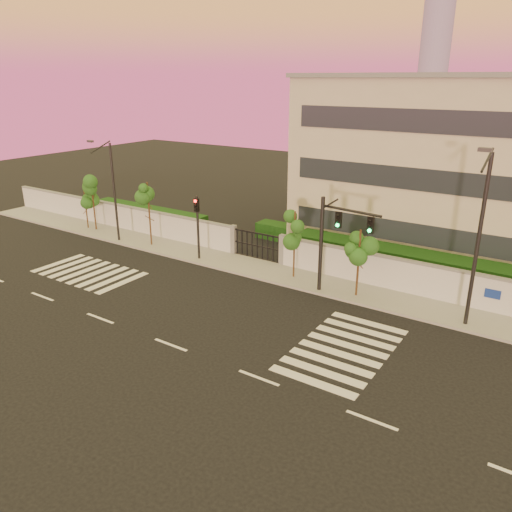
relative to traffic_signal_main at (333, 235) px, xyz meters
name	(u,v)px	position (x,y,z in m)	size (l,w,h in m)	color
ground	(171,345)	(-3.75, -9.49, -3.62)	(120.00, 120.00, 0.00)	black
sidewalk	(283,275)	(-3.75, 1.01, -3.55)	(60.00, 3.00, 0.15)	gray
perimeter_wall	(297,254)	(-3.64, 2.51, -2.55)	(60.00, 0.36, 2.20)	silver
hedge_row	(329,249)	(-2.58, 5.24, -2.80)	(41.00, 4.25, 1.80)	#133610
institutional_building	(484,167)	(5.25, 12.49, 2.53)	(24.40, 12.40, 12.25)	#B4AD99
road_markings	(196,308)	(-5.33, -5.74, -3.61)	(57.00, 7.62, 0.02)	silver
street_tree_a	(85,199)	(-22.57, 0.93, -1.04)	(1.30, 1.04, 3.50)	#382314
street_tree_b	(93,193)	(-21.67, 1.02, -0.40)	(1.50, 1.20, 4.37)	#382314
street_tree_c	(149,200)	(-14.99, 0.65, -0.04)	(1.43, 1.14, 4.87)	#382314
street_tree_d	(295,230)	(-2.96, 0.96, -0.41)	(1.32, 1.05, 4.36)	#382314
street_tree_e	(360,248)	(1.45, 0.48, -0.62)	(1.47, 1.17, 4.07)	#382314
traffic_signal_main	(333,235)	(0.00, 0.00, 0.00)	(3.62, 0.62, 5.73)	black
traffic_signal_secondary	(197,220)	(-10.10, 0.26, -0.73)	(0.35, 0.34, 4.55)	black
streetlight_west	(112,188)	(-17.92, -0.10, 0.62)	(0.47, 1.89, 7.86)	black
streetlight_east	(479,234)	(7.46, 0.05, 1.35)	(0.55, 2.21, 9.20)	black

